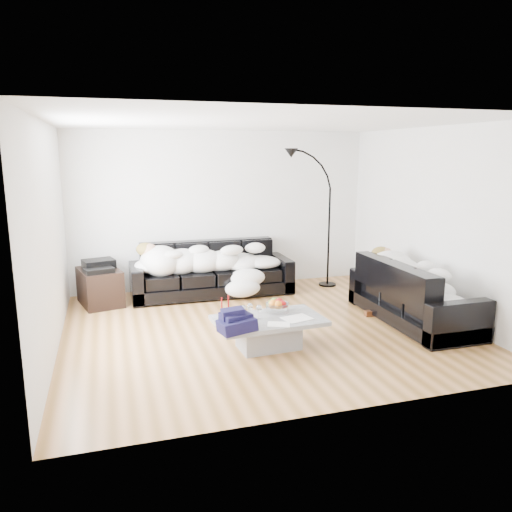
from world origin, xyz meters
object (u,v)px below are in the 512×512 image
object	(u,v)px
wine_glass_a	(250,310)
wine_glass_b	(243,313)
candle_left	(222,307)
candle_right	(228,305)
stereo	(99,265)
sofa_right	(414,292)
wine_glass_c	(259,312)
shoes	(376,311)
sofa_back	(212,269)
sleeper_right	(415,276)
sleeper_back	(212,256)
fruit_bowl	(277,305)
floor_lamp	(329,227)
av_cabinet	(100,287)
coffee_table	(269,333)

from	to	relation	value
wine_glass_a	wine_glass_b	distance (m)	0.13
candle_left	candle_right	distance (m)	0.09
stereo	sofa_right	bearing A→B (deg)	-41.78
wine_glass_a	wine_glass_c	xyz separation A→B (m)	(0.08, -0.10, 0.00)
shoes	wine_glass_b	bearing A→B (deg)	-144.15
sofa_back	sleeper_right	xyz separation A→B (m)	(2.34, -2.07, 0.22)
stereo	sleeper_back	bearing A→B (deg)	-15.42
sofa_right	fruit_bowl	bearing A→B (deg)	94.41
stereo	candle_left	bearing A→B (deg)	-72.40
sleeper_back	fruit_bowl	bearing A→B (deg)	-80.95
wine_glass_b	shoes	xyz separation A→B (m)	(2.14, 0.73, -0.41)
sofa_right	floor_lamp	world-z (taller)	floor_lamp
sofa_back	shoes	distance (m)	2.64
sleeper_back	candle_left	size ratio (longest dim) A/B	9.73
sofa_right	stereo	xyz separation A→B (m)	(-4.05, 2.02, 0.19)
wine_glass_c	wine_glass_b	bearing A→B (deg)	173.26
candle_left	av_cabinet	bearing A→B (deg)	122.91
candle_left	sleeper_right	bearing A→B (deg)	2.62
sleeper_back	sofa_back	bearing A→B (deg)	90.00
av_cabinet	floor_lamp	world-z (taller)	floor_lamp
wine_glass_a	floor_lamp	bearing A→B (deg)	48.22
sofa_right	wine_glass_b	size ratio (longest dim) A/B	11.83
sofa_back	candle_right	world-z (taller)	sofa_back
wine_glass_c	shoes	bearing A→B (deg)	20.99
stereo	fruit_bowl	bearing A→B (deg)	-61.79
wine_glass_a	wine_glass_c	world-z (taller)	wine_glass_c
sofa_back	av_cabinet	bearing A→B (deg)	-178.45
sleeper_back	floor_lamp	world-z (taller)	floor_lamp
av_cabinet	floor_lamp	distance (m)	3.82
wine_glass_a	av_cabinet	xyz separation A→B (m)	(-1.69, 2.27, -0.18)
floor_lamp	av_cabinet	bearing A→B (deg)	-155.76
candle_right	stereo	xyz separation A→B (m)	(-1.47, 2.13, 0.12)
candle_left	stereo	distance (m)	2.55
av_cabinet	floor_lamp	bearing A→B (deg)	-13.46
candle_right	sleeper_back	bearing A→B (deg)	83.32
coffee_table	shoes	bearing A→B (deg)	22.39
wine_glass_c	candle_left	size ratio (longest dim) A/B	0.76
wine_glass_a	candle_left	size ratio (longest dim) A/B	0.75
coffee_table	wine_glass_a	world-z (taller)	wine_glass_a
fruit_bowl	shoes	distance (m)	1.81
candle_left	floor_lamp	xyz separation A→B (m)	(2.36, 2.17, 0.54)
wine_glass_a	candle_right	bearing A→B (deg)	147.75
sofa_right	shoes	size ratio (longest dim) A/B	5.22
sleeper_back	wine_glass_b	distance (m)	2.35
sofa_back	candle_left	world-z (taller)	sofa_back
sofa_right	wine_glass_b	xyz separation A→B (m)	(-2.46, -0.33, 0.04)
sleeper_right	wine_glass_a	xyz separation A→B (m)	(-2.36, -0.25, -0.19)
wine_glass_c	av_cabinet	xyz separation A→B (m)	(-1.77, 2.37, -0.18)
sleeper_back	fruit_bowl	size ratio (longest dim) A/B	7.64
sleeper_back	shoes	xyz separation A→B (m)	(2.02, -1.61, -0.59)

